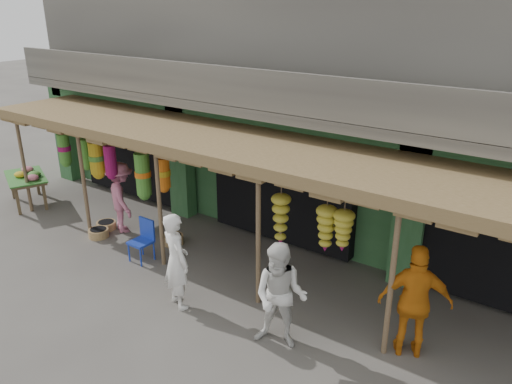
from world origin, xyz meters
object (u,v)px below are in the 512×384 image
Objects in this scene: flower_table at (27,178)px; blue_chair at (143,238)px; person_shopper at (121,197)px; person_front at (176,261)px; person_right at (281,296)px; person_vendor at (415,302)px.

flower_table is 1.99× the size of blue_chair.
blue_chair is at bearing -178.72° from person_shopper.
flower_table is 6.91m from person_front.
person_right is at bearing -9.02° from blue_chair.
person_vendor is at bearing -156.58° from person_shopper.
person_shopper is (3.47, 0.36, 0.10)m from flower_table.
person_front is 0.96× the size of person_vendor.
person_shopper reaches higher than blue_chair.
flower_table is 3.49m from person_shopper.
person_vendor reaches higher than flower_table.
blue_chair is at bearing -22.13° from person_vendor.
person_vendor reaches higher than person_shopper.
flower_table is 4.99m from blue_chair.
person_front is 2.17m from person_right.
person_front is at bearing -8.98° from person_vendor.
flower_table is at bearing -25.32° from person_vendor.
blue_chair is 0.50× the size of person_front.
person_vendor is (10.81, -0.06, 0.19)m from flower_table.
flower_table is 1.01× the size of person_right.
person_vendor is (4.00, 1.15, 0.04)m from person_front.
flower_table is 1.06× the size of person_shopper.
person_right is at bearing 3.92° from person_vendor.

